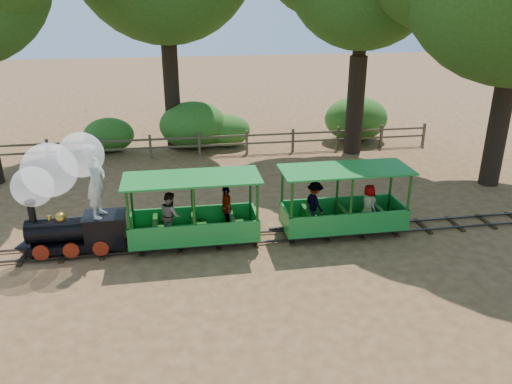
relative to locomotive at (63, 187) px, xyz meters
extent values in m
plane|color=#A37246|center=(4.80, -0.06, -1.83)|extent=(90.00, 90.00, 0.00)
cube|color=#3F3D3A|center=(4.80, -0.36, -1.76)|extent=(22.00, 0.05, 0.05)
cube|color=#3F3D3A|center=(4.80, 0.24, -1.76)|extent=(22.00, 0.05, 0.05)
cube|color=#382314|center=(4.80, -0.06, -1.81)|extent=(0.12, 1.00, 0.05)
cube|color=#382314|center=(-0.20, -0.06, -1.81)|extent=(0.12, 1.00, 0.05)
cube|color=#382314|center=(9.80, -0.06, -1.81)|extent=(0.12, 1.00, 0.05)
cube|color=black|center=(0.19, -0.06, -1.53)|extent=(2.45, 0.78, 0.20)
cylinder|color=black|center=(-0.20, -0.06, -1.12)|extent=(1.56, 0.62, 0.62)
cylinder|color=black|center=(-0.81, -0.06, -0.56)|extent=(0.18, 0.18, 0.49)
sphere|color=gold|center=(-0.15, -0.06, -0.79)|extent=(0.29, 0.29, 0.29)
cylinder|color=gold|center=(-0.42, -0.06, -0.77)|extent=(0.11, 0.11, 0.11)
cube|color=black|center=(0.91, -0.06, -1.13)|extent=(1.00, 0.78, 0.61)
cube|color=black|center=(0.91, -0.06, -0.80)|extent=(1.06, 0.85, 0.04)
cone|color=black|center=(-1.15, -0.06, -1.56)|extent=(0.50, 0.71, 0.71)
cylinder|color=gold|center=(-1.02, -0.06, -1.01)|extent=(0.11, 0.16, 0.16)
cylinder|color=maroon|center=(-0.65, -0.46, -1.53)|extent=(0.40, 0.07, 0.40)
cylinder|color=maroon|center=(-0.65, 0.34, -1.53)|extent=(0.40, 0.07, 0.40)
cylinder|color=maroon|center=(0.08, -0.46, -1.53)|extent=(0.40, 0.07, 0.40)
cylinder|color=maroon|center=(0.08, 0.34, -1.53)|extent=(0.40, 0.07, 0.40)
cylinder|color=maroon|center=(0.80, -0.46, -1.53)|extent=(0.40, 0.07, 0.40)
cylinder|color=maroon|center=(0.80, 0.34, -1.53)|extent=(0.40, 0.07, 0.40)
sphere|color=white|center=(-0.70, -0.01, 0.07)|extent=(1.00, 1.00, 1.00)
sphere|color=white|center=(-0.26, 0.04, 0.46)|extent=(1.34, 1.34, 1.34)
sphere|color=white|center=(0.52, 0.09, 0.79)|extent=(1.11, 1.11, 1.11)
imported|color=silver|center=(0.83, -0.14, 0.17)|extent=(0.59, 0.77, 1.89)
cube|color=#1E892F|center=(3.19, -0.06, -1.52)|extent=(3.39, 1.29, 0.10)
cube|color=#164F12|center=(3.19, -0.06, -1.63)|extent=(3.05, 0.50, 0.14)
cube|color=#1E892F|center=(3.19, -0.67, -1.22)|extent=(3.39, 0.06, 0.50)
cube|color=#1E892F|center=(3.19, 0.54, -1.22)|extent=(3.39, 0.06, 0.50)
cube|color=#1E892F|center=(3.19, -0.06, 0.08)|extent=(3.54, 1.44, 0.05)
cylinder|color=#164F12|center=(1.58, -0.65, -0.72)|extent=(0.07, 0.07, 1.59)
cylinder|color=#164F12|center=(1.58, 0.52, -0.72)|extent=(0.07, 0.07, 1.59)
cylinder|color=#164F12|center=(4.80, -0.65, -0.72)|extent=(0.07, 0.07, 1.59)
cylinder|color=#164F12|center=(4.80, 0.52, -0.72)|extent=(0.07, 0.07, 1.59)
cube|color=#164F12|center=(2.18, -0.06, -1.27)|extent=(0.12, 1.10, 0.40)
cube|color=#164F12|center=(3.19, -0.06, -1.27)|extent=(0.12, 1.10, 0.40)
cube|color=#164F12|center=(4.21, -0.06, -1.27)|extent=(0.12, 1.10, 0.40)
cylinder|color=black|center=(2.11, -0.40, -1.59)|extent=(0.28, 0.06, 0.28)
cylinder|color=black|center=(2.11, 0.28, -1.59)|extent=(0.28, 0.06, 0.28)
cylinder|color=black|center=(4.27, -0.40, -1.59)|extent=(0.28, 0.06, 0.28)
cylinder|color=black|center=(4.27, 0.28, -1.59)|extent=(0.28, 0.06, 0.28)
imported|color=gray|center=(2.59, -0.26, -0.83)|extent=(0.66, 0.74, 1.27)
imported|color=gray|center=(4.08, 0.07, -0.86)|extent=(0.39, 0.74, 1.21)
cube|color=#1E892F|center=(7.32, -0.06, -1.52)|extent=(3.39, 1.29, 0.10)
cube|color=#164F12|center=(7.32, -0.06, -1.63)|extent=(3.05, 0.50, 0.14)
cube|color=#1E892F|center=(7.32, -0.67, -1.22)|extent=(3.39, 0.06, 0.50)
cube|color=#1E892F|center=(7.32, 0.54, -1.22)|extent=(3.39, 0.06, 0.50)
cube|color=#1E892F|center=(7.32, -0.06, 0.08)|extent=(3.54, 1.44, 0.05)
cylinder|color=#164F12|center=(5.71, -0.65, -0.72)|extent=(0.07, 0.07, 1.59)
cylinder|color=#164F12|center=(5.71, 0.52, -0.72)|extent=(0.07, 0.07, 1.59)
cylinder|color=#164F12|center=(8.94, -0.65, -0.72)|extent=(0.07, 0.07, 1.59)
cylinder|color=#164F12|center=(8.94, 0.52, -0.72)|extent=(0.07, 0.07, 1.59)
cube|color=#164F12|center=(6.31, -0.06, -1.27)|extent=(0.12, 1.10, 0.40)
cube|color=#164F12|center=(7.32, -0.06, -1.27)|extent=(0.12, 1.10, 0.40)
cube|color=#164F12|center=(8.34, -0.06, -1.27)|extent=(0.12, 1.10, 0.40)
cylinder|color=black|center=(6.24, -0.40, -1.59)|extent=(0.28, 0.06, 0.28)
cylinder|color=black|center=(6.24, 0.28, -1.59)|extent=(0.28, 0.06, 0.28)
cylinder|color=black|center=(8.41, -0.40, -1.59)|extent=(0.28, 0.06, 0.28)
cylinder|color=black|center=(8.41, 0.28, -1.59)|extent=(0.28, 0.06, 0.28)
imported|color=gray|center=(6.53, 0.02, -0.87)|extent=(0.64, 0.86, 1.20)
imported|color=gray|center=(7.97, -0.26, -0.90)|extent=(0.48, 0.62, 1.13)
cylinder|color=#2D2116|center=(2.80, 9.44, 0.39)|extent=(0.66, 0.66, 4.45)
cylinder|color=#2D2116|center=(2.80, 9.44, 3.89)|extent=(0.50, 0.50, 2.54)
cylinder|color=#2D2116|center=(10.30, 7.44, 0.18)|extent=(0.72, 0.72, 4.03)
cylinder|color=#2D2116|center=(10.30, 7.44, 3.34)|extent=(0.54, 0.54, 2.30)
cylinder|color=#2D2116|center=(13.80, 2.94, 0.13)|extent=(0.68, 0.68, 3.93)
cube|color=brown|center=(-2.20, 7.94, -1.33)|extent=(0.10, 0.10, 1.00)
cube|color=brown|center=(-0.20, 7.94, -1.33)|extent=(0.10, 0.10, 1.00)
cube|color=brown|center=(1.80, 7.94, -1.33)|extent=(0.10, 0.10, 1.00)
cube|color=brown|center=(3.80, 7.94, -1.33)|extent=(0.10, 0.10, 1.00)
cube|color=brown|center=(5.80, 7.94, -1.33)|extent=(0.10, 0.10, 1.00)
cube|color=brown|center=(7.80, 7.94, -1.33)|extent=(0.10, 0.10, 1.00)
cube|color=brown|center=(9.80, 7.94, -1.33)|extent=(0.10, 0.10, 1.00)
cube|color=brown|center=(11.80, 7.94, -1.33)|extent=(0.10, 0.10, 1.00)
cube|color=brown|center=(13.80, 7.94, -1.33)|extent=(0.10, 0.10, 1.00)
cube|color=brown|center=(4.80, 7.94, -1.03)|extent=(18.00, 0.06, 0.08)
cube|color=brown|center=(4.80, 7.94, -1.38)|extent=(18.00, 0.06, 0.08)
ellipsoid|color=#2D6B1E|center=(0.03, 9.24, -1.10)|extent=(2.11, 1.62, 1.46)
ellipsoid|color=#2D6B1E|center=(3.64, 9.24, -0.82)|extent=(2.94, 2.26, 2.03)
ellipsoid|color=#2D6B1E|center=(5.10, 9.24, -1.12)|extent=(2.05, 1.58, 1.42)
ellipsoid|color=#2D6B1E|center=(11.07, 9.24, -0.82)|extent=(2.92, 2.25, 2.02)
camera|label=1|loc=(2.85, -12.21, 4.45)|focal=35.00mm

